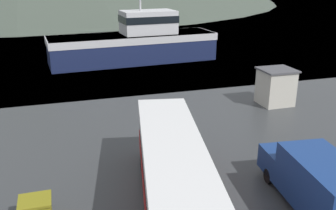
{
  "coord_description": "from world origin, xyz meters",
  "views": [
    {
      "loc": [
        -3.27,
        -2.05,
        9.3
      ],
      "look_at": [
        2.68,
        17.62,
        2.0
      ],
      "focal_mm": 40.0,
      "sensor_mm": 36.0,
      "label": 1
    }
  ],
  "objects_px": {
    "fishing_boat": "(136,42)",
    "dock_kiosk": "(276,87)",
    "delivery_van": "(316,181)",
    "tour_bus": "(177,187)"
  },
  "relations": [
    {
      "from": "fishing_boat",
      "to": "dock_kiosk",
      "type": "bearing_deg",
      "value": -161.99
    },
    {
      "from": "delivery_van",
      "to": "fishing_boat",
      "type": "distance_m",
      "value": 28.98
    },
    {
      "from": "tour_bus",
      "to": "dock_kiosk",
      "type": "bearing_deg",
      "value": 55.89
    },
    {
      "from": "tour_bus",
      "to": "delivery_van",
      "type": "distance_m",
      "value": 5.86
    },
    {
      "from": "delivery_van",
      "to": "dock_kiosk",
      "type": "bearing_deg",
      "value": 71.71
    },
    {
      "from": "delivery_van",
      "to": "fishing_boat",
      "type": "bearing_deg",
      "value": 99.35
    },
    {
      "from": "tour_bus",
      "to": "fishing_boat",
      "type": "bearing_deg",
      "value": 91.62
    },
    {
      "from": "delivery_van",
      "to": "dock_kiosk",
      "type": "distance_m",
      "value": 13.27
    },
    {
      "from": "tour_bus",
      "to": "dock_kiosk",
      "type": "relative_size",
      "value": 4.9
    },
    {
      "from": "fishing_boat",
      "to": "dock_kiosk",
      "type": "distance_m",
      "value": 18.29
    }
  ]
}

